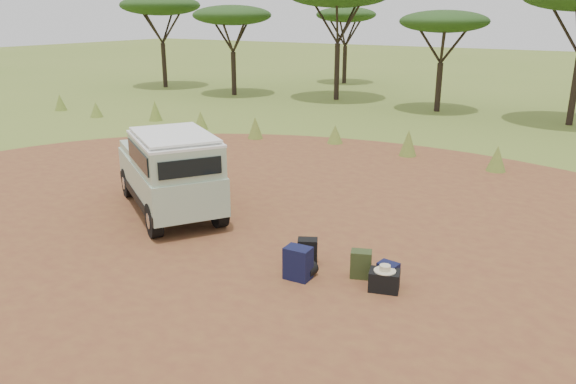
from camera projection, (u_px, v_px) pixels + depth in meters
The scene contains 13 objects.
ground at pixel (262, 241), 12.06m from camera, with size 140.00×140.00×0.00m, color olive.
dirt_clearing at pixel (262, 241), 12.06m from camera, with size 23.00×23.00×0.01m, color brown.
grass_fringe at pixel (410, 145), 18.88m from camera, with size 36.60×1.60×0.90m.
acacia_treeline at pixel (514, 8), 26.19m from camera, with size 46.70×13.20×6.26m.
safari_vehicle at pixel (170, 173), 13.50m from camera, with size 4.47×3.71×2.08m.
walking_staff at pixel (164, 194), 13.03m from camera, with size 0.03×0.03×1.40m, color brown.
backpack_black at pixel (307, 252), 10.89m from camera, with size 0.38×0.28×0.52m, color black.
backpack_navy at pixel (298, 263), 10.26m from camera, with size 0.47×0.34×0.62m, color #101534.
backpack_olive at pixel (361, 264), 10.34m from camera, with size 0.38×0.27×0.53m, color #33421E.
duffel_navy at pixel (388, 273), 10.13m from camera, with size 0.35×0.26×0.40m, color #101534.
hard_case at pixel (384, 281), 9.87m from camera, with size 0.53×0.37×0.37m, color black.
stuff_sack at pixel (308, 270), 10.41m from camera, with size 0.28×0.28×0.28m, color black.
safari_hat at pixel (385, 269), 9.80m from camera, with size 0.38×0.38×0.11m.
Camera 1 is at (6.39, -9.17, 4.70)m, focal length 35.00 mm.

